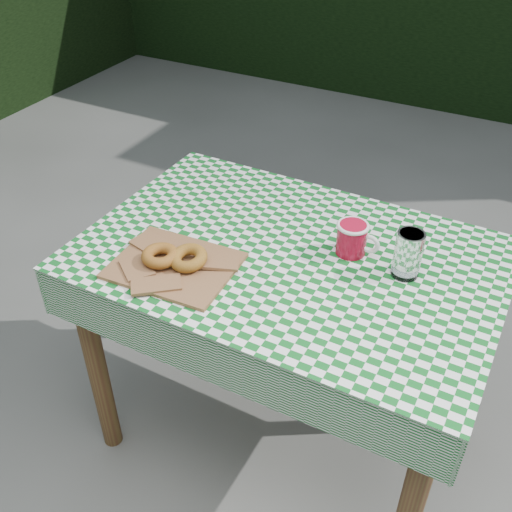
{
  "coord_description": "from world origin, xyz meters",
  "views": [
    {
      "loc": [
        0.49,
        -1.29,
        1.7
      ],
      "look_at": [
        -0.08,
        -0.21,
        0.79
      ],
      "focal_mm": 41.65,
      "sensor_mm": 36.0,
      "label": 1
    }
  ],
  "objects_px": {
    "coffee_mug": "(352,239)",
    "paper_bag": "(174,265)",
    "table": "(285,353)",
    "drinking_glass": "(408,254)"
  },
  "relations": [
    {
      "from": "coffee_mug",
      "to": "paper_bag",
      "type": "bearing_deg",
      "value": -142.7
    },
    {
      "from": "table",
      "to": "paper_bag",
      "type": "relative_size",
      "value": 3.54
    },
    {
      "from": "table",
      "to": "drinking_glass",
      "type": "bearing_deg",
      "value": 11.3
    },
    {
      "from": "paper_bag",
      "to": "drinking_glass",
      "type": "bearing_deg",
      "value": 24.65
    },
    {
      "from": "table",
      "to": "coffee_mug",
      "type": "relative_size",
      "value": 6.85
    },
    {
      "from": "table",
      "to": "drinking_glass",
      "type": "xyz_separation_m",
      "value": [
        0.3,
        0.05,
        0.44
      ]
    },
    {
      "from": "drinking_glass",
      "to": "coffee_mug",
      "type": "bearing_deg",
      "value": 170.86
    },
    {
      "from": "coffee_mug",
      "to": "drinking_glass",
      "type": "relative_size",
      "value": 1.26
    },
    {
      "from": "paper_bag",
      "to": "coffee_mug",
      "type": "distance_m",
      "value": 0.47
    },
    {
      "from": "paper_bag",
      "to": "coffee_mug",
      "type": "xyz_separation_m",
      "value": [
        0.38,
        0.27,
        0.04
      ]
    }
  ]
}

